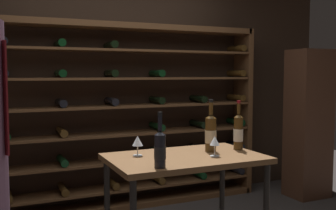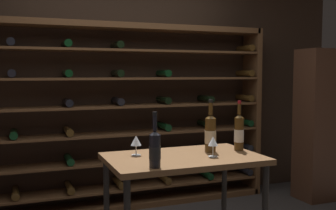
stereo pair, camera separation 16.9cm
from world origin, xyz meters
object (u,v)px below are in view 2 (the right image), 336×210
(tasting_table, at_px, (183,168))
(wine_bottle_black_capsule, at_px, (239,132))
(display_cabinet, at_px, (318,125))
(wine_bottle_green_slim, at_px, (210,133))
(wine_glass_stemmed_center, at_px, (213,142))
(wine_glass_stemmed_left, at_px, (136,141))
(wine_rack, at_px, (118,118))
(wine_bottle_gold_foil, at_px, (155,149))

(tasting_table, height_order, wine_bottle_black_capsule, wine_bottle_black_capsule)
(display_cabinet, relative_size, wine_bottle_green_slim, 4.29)
(tasting_table, relative_size, wine_bottle_green_slim, 2.78)
(display_cabinet, distance_m, wine_glass_stemmed_center, 2.18)
(display_cabinet, height_order, wine_bottle_black_capsule, display_cabinet)
(wine_bottle_black_capsule, xyz_separation_m, wine_glass_stemmed_left, (-0.79, 0.10, -0.04))
(display_cabinet, relative_size, wine_glass_stemmed_left, 11.69)
(wine_rack, height_order, display_cabinet, wine_rack)
(display_cabinet, distance_m, wine_bottle_black_capsule, 1.85)
(wine_bottle_gold_foil, height_order, wine_glass_stemmed_left, wine_bottle_gold_foil)
(tasting_table, height_order, display_cabinet, display_cabinet)
(wine_rack, xyz_separation_m, wine_glass_stemmed_center, (0.29, -1.60, -0.02))
(wine_bottle_black_capsule, bearing_deg, display_cabinet, 30.14)
(wine_glass_stemmed_center, bearing_deg, wine_glass_stemmed_left, 153.55)
(wine_glass_stemmed_left, bearing_deg, wine_rack, 81.46)
(tasting_table, xyz_separation_m, wine_bottle_black_capsule, (0.48, 0.04, 0.23))
(wine_bottle_black_capsule, bearing_deg, wine_bottle_gold_foil, -159.25)
(tasting_table, relative_size, wine_glass_stemmed_left, 7.57)
(wine_rack, bearing_deg, wine_glass_stemmed_left, -98.54)
(wine_glass_stemmed_left, bearing_deg, tasting_table, -23.64)
(tasting_table, distance_m, wine_glass_stemmed_center, 0.29)
(wine_rack, distance_m, wine_bottle_gold_foil, 1.77)
(tasting_table, relative_size, wine_bottle_gold_foil, 3.12)
(wine_bottle_gold_foil, relative_size, wine_glass_stemmed_center, 2.41)
(wine_bottle_gold_foil, bearing_deg, wine_glass_stemmed_center, 17.44)
(wine_rack, relative_size, tasting_table, 3.05)
(display_cabinet, relative_size, wine_bottle_black_capsule, 4.44)
(tasting_table, distance_m, wine_bottle_green_slim, 0.34)
(wine_rack, height_order, wine_bottle_green_slim, wine_rack)
(wine_bottle_gold_foil, relative_size, wine_bottle_black_capsule, 0.92)
(tasting_table, bearing_deg, wine_bottle_green_slim, 13.38)
(wine_glass_stemmed_left, xyz_separation_m, wine_glass_stemmed_center, (0.49, -0.25, 0.00))
(wine_bottle_gold_foil, xyz_separation_m, wine_glass_stemmed_left, (-0.00, 0.40, -0.02))
(display_cabinet, bearing_deg, wine_bottle_black_capsule, -149.86)
(wine_bottle_gold_foil, height_order, wine_glass_stemmed_center, wine_bottle_gold_foil)
(wine_rack, distance_m, wine_bottle_green_slim, 1.48)
(wine_rack, xyz_separation_m, wine_bottle_gold_foil, (-0.20, -1.76, 0.00))
(wine_bottle_green_slim, relative_size, wine_glass_stemmed_left, 2.72)
(tasting_table, relative_size, wine_glass_stemmed_center, 7.53)
(display_cabinet, xyz_separation_m, wine_bottle_gold_foil, (-2.39, -1.23, 0.11))
(wine_bottle_green_slim, bearing_deg, wine_glass_stemmed_left, 171.97)
(wine_bottle_green_slim, bearing_deg, wine_rack, 103.87)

